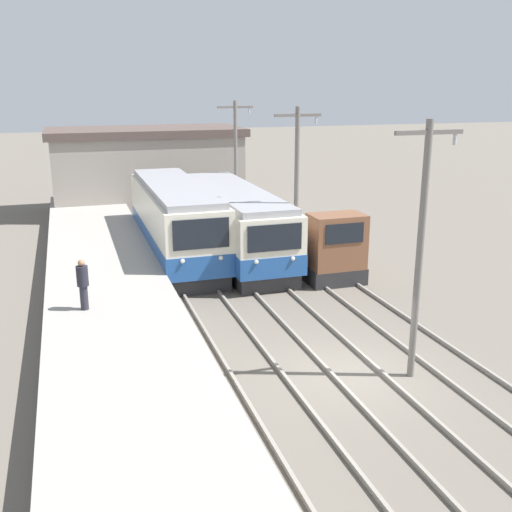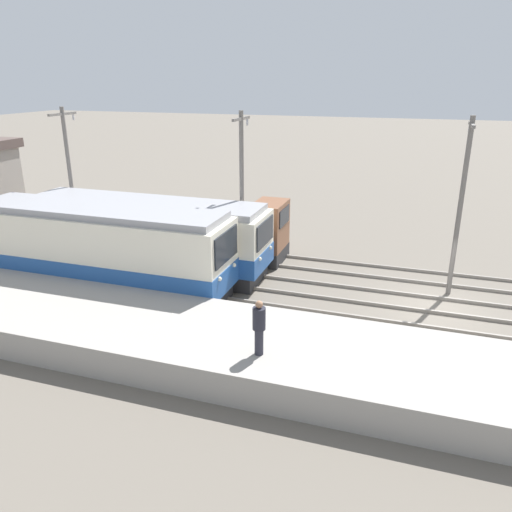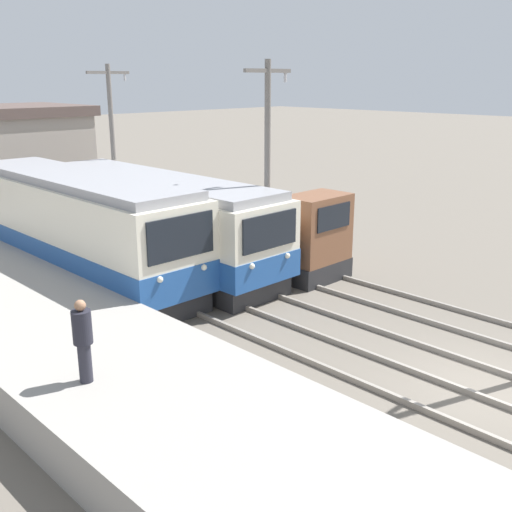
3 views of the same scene
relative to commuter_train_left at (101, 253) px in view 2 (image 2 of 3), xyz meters
name	(u,v)px [view 2 (image 2 of 3)]	position (x,y,z in m)	size (l,w,h in m)	color
ground_plane	(433,308)	(2.60, -13.51, -1.72)	(200.00, 200.00, 0.00)	#665E54
platform_left	(437,383)	(-3.65, -13.51, -1.19)	(4.50, 54.00, 1.05)	gray
track_left	(434,337)	(0.00, -13.51, -1.65)	(1.54, 60.00, 0.14)	gray
track_center	(434,304)	(2.80, -13.51, -1.65)	(1.54, 60.00, 0.14)	gray
track_right	(433,278)	(5.80, -13.51, -1.65)	(1.54, 60.00, 0.14)	gray
commuter_train_left	(101,253)	(0.00, 0.00, 0.00)	(2.84, 11.48, 3.70)	#28282B
commuter_train_center	(147,238)	(2.80, -0.55, -0.12)	(2.84, 11.74, 3.41)	#28282B
shunting_locomotive	(245,235)	(5.80, -4.39, -0.51)	(2.40, 4.59, 3.00)	#28282B
catenary_mast_near	(461,202)	(4.31, -14.10, 2.28)	(2.00, 0.20, 7.35)	slate
catenary_mast_mid	(242,187)	(4.31, -4.78, 2.28)	(2.00, 0.20, 7.35)	slate
catenary_mast_far	(70,175)	(4.31, 4.53, 2.28)	(2.00, 0.20, 7.35)	slate
person_on_platform	(259,326)	(-4.59, -8.50, 0.26)	(0.38, 0.38, 1.71)	#282833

